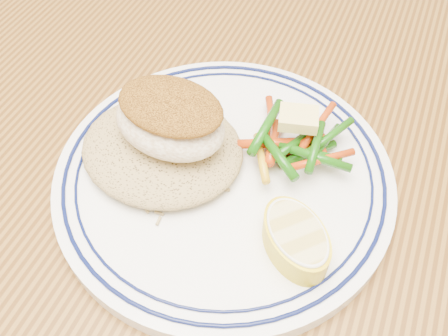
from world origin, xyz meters
TOP-DOWN VIEW (x-y plane):
  - dining_table at (0.00, 0.00)m, footprint 1.50×0.90m
  - plate at (-0.01, -0.04)m, footprint 0.27×0.27m
  - rice_pilaf at (-0.06, -0.05)m, footprint 0.13×0.12m
  - fish_fillet at (-0.05, -0.04)m, footprint 0.10×0.07m
  - vegetable_pile at (0.04, -0.00)m, footprint 0.09×0.10m
  - butter_pat at (0.04, 0.00)m, footprint 0.03×0.03m
  - lemon_wedge at (0.07, -0.09)m, footprint 0.08×0.08m

SIDE VIEW (x-z plane):
  - dining_table at x=0.00m, z-range 0.28..1.03m
  - plate at x=-0.01m, z-range 0.75..0.77m
  - rice_pilaf at x=-0.06m, z-range 0.77..0.79m
  - lemon_wedge at x=0.07m, z-range 0.77..0.79m
  - vegetable_pile at x=0.04m, z-range 0.76..0.79m
  - butter_pat at x=0.04m, z-range 0.79..0.80m
  - fish_fillet at x=-0.05m, z-range 0.78..0.83m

